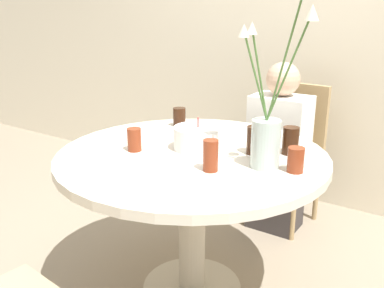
{
  "coord_description": "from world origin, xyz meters",
  "views": [
    {
      "loc": [
        1.02,
        -1.52,
        1.36
      ],
      "look_at": [
        0.0,
        0.0,
        0.78
      ],
      "focal_mm": 40.0,
      "sensor_mm": 36.0,
      "label": 1
    }
  ],
  "objects_px": {
    "drink_glass_4": "(134,140)",
    "person_guest": "(278,154)",
    "drink_glass_1": "(211,156)",
    "drink_glass_5": "(179,117)",
    "birthday_cake": "(198,138)",
    "drink_glass_3": "(296,160)",
    "drink_glass_0": "(290,141)",
    "chair_left_flank": "(290,146)",
    "drink_glass_2": "(255,140)",
    "side_plate": "(219,133)",
    "flower_vase": "(269,124)"
  },
  "relations": [
    {
      "from": "drink_glass_3",
      "to": "person_guest",
      "type": "xyz_separation_m",
      "value": [
        -0.4,
        0.82,
        -0.29
      ]
    },
    {
      "from": "side_plate",
      "to": "drink_glass_3",
      "type": "distance_m",
      "value": 0.6
    },
    {
      "from": "side_plate",
      "to": "drink_glass_4",
      "type": "bearing_deg",
      "value": -112.06
    },
    {
      "from": "drink_glass_4",
      "to": "drink_glass_0",
      "type": "bearing_deg",
      "value": 30.14
    },
    {
      "from": "drink_glass_1",
      "to": "drink_glass_4",
      "type": "xyz_separation_m",
      "value": [
        -0.42,
        0.02,
        -0.01
      ]
    },
    {
      "from": "person_guest",
      "to": "drink_glass_2",
      "type": "bearing_deg",
      "value": -76.46
    },
    {
      "from": "drink_glass_5",
      "to": "person_guest",
      "type": "height_order",
      "value": "person_guest"
    },
    {
      "from": "drink_glass_1",
      "to": "drink_glass_5",
      "type": "distance_m",
      "value": 0.69
    },
    {
      "from": "drink_glass_2",
      "to": "person_guest",
      "type": "height_order",
      "value": "person_guest"
    },
    {
      "from": "birthday_cake",
      "to": "chair_left_flank",
      "type": "bearing_deg",
      "value": 84.58
    },
    {
      "from": "drink_glass_0",
      "to": "drink_glass_4",
      "type": "bearing_deg",
      "value": -149.86
    },
    {
      "from": "drink_glass_0",
      "to": "drink_glass_3",
      "type": "xyz_separation_m",
      "value": [
        0.1,
        -0.2,
        -0.01
      ]
    },
    {
      "from": "birthday_cake",
      "to": "drink_glass_3",
      "type": "height_order",
      "value": "birthday_cake"
    },
    {
      "from": "drink_glass_0",
      "to": "drink_glass_2",
      "type": "bearing_deg",
      "value": -147.02
    },
    {
      "from": "drink_glass_1",
      "to": "drink_glass_5",
      "type": "height_order",
      "value": "drink_glass_1"
    },
    {
      "from": "drink_glass_1",
      "to": "drink_glass_5",
      "type": "bearing_deg",
      "value": 135.81
    },
    {
      "from": "drink_glass_2",
      "to": "drink_glass_0",
      "type": "bearing_deg",
      "value": 32.98
    },
    {
      "from": "drink_glass_3",
      "to": "chair_left_flank",
      "type": "bearing_deg",
      "value": 111.61
    },
    {
      "from": "birthday_cake",
      "to": "drink_glass_3",
      "type": "bearing_deg",
      "value": -3.29
    },
    {
      "from": "flower_vase",
      "to": "side_plate",
      "type": "xyz_separation_m",
      "value": [
        -0.41,
        0.32,
        -0.18
      ]
    },
    {
      "from": "chair_left_flank",
      "to": "side_plate",
      "type": "bearing_deg",
      "value": -96.22
    },
    {
      "from": "drink_glass_0",
      "to": "person_guest",
      "type": "xyz_separation_m",
      "value": [
        -0.3,
        0.63,
        -0.3
      ]
    },
    {
      "from": "chair_left_flank",
      "to": "birthday_cake",
      "type": "bearing_deg",
      "value": -90.62
    },
    {
      "from": "birthday_cake",
      "to": "flower_vase",
      "type": "height_order",
      "value": "flower_vase"
    },
    {
      "from": "drink_glass_3",
      "to": "drink_glass_5",
      "type": "relative_size",
      "value": 0.99
    },
    {
      "from": "flower_vase",
      "to": "drink_glass_3",
      "type": "xyz_separation_m",
      "value": [
        0.11,
        0.02,
        -0.13
      ]
    },
    {
      "from": "drink_glass_3",
      "to": "birthday_cake",
      "type": "bearing_deg",
      "value": 176.71
    },
    {
      "from": "chair_left_flank",
      "to": "drink_glass_0",
      "type": "distance_m",
      "value": 0.89
    },
    {
      "from": "chair_left_flank",
      "to": "drink_glass_0",
      "type": "relative_size",
      "value": 7.27
    },
    {
      "from": "drink_glass_1",
      "to": "person_guest",
      "type": "relative_size",
      "value": 0.12
    },
    {
      "from": "person_guest",
      "to": "chair_left_flank",
      "type": "bearing_deg",
      "value": 85.2
    },
    {
      "from": "chair_left_flank",
      "to": "person_guest",
      "type": "relative_size",
      "value": 0.85
    },
    {
      "from": "side_plate",
      "to": "drink_glass_5",
      "type": "distance_m",
      "value": 0.26
    },
    {
      "from": "chair_left_flank",
      "to": "drink_glass_2",
      "type": "distance_m",
      "value": 0.93
    },
    {
      "from": "side_plate",
      "to": "drink_glass_1",
      "type": "bearing_deg",
      "value": -63.65
    },
    {
      "from": "drink_glass_0",
      "to": "drink_glass_5",
      "type": "height_order",
      "value": "drink_glass_0"
    },
    {
      "from": "drink_glass_1",
      "to": "side_plate",
      "type": "bearing_deg",
      "value": 116.35
    },
    {
      "from": "side_plate",
      "to": "drink_glass_5",
      "type": "relative_size",
      "value": 1.79
    },
    {
      "from": "drink_glass_5",
      "to": "drink_glass_2",
      "type": "bearing_deg",
      "value": -19.21
    },
    {
      "from": "drink_glass_2",
      "to": "birthday_cake",
      "type": "bearing_deg",
      "value": -161.37
    },
    {
      "from": "flower_vase",
      "to": "drink_glass_1",
      "type": "distance_m",
      "value": 0.26
    },
    {
      "from": "drink_glass_4",
      "to": "person_guest",
      "type": "bearing_deg",
      "value": 72.76
    },
    {
      "from": "drink_glass_1",
      "to": "drink_glass_4",
      "type": "height_order",
      "value": "drink_glass_1"
    },
    {
      "from": "drink_glass_0",
      "to": "drink_glass_3",
      "type": "bearing_deg",
      "value": -63.18
    },
    {
      "from": "chair_left_flank",
      "to": "flower_vase",
      "type": "bearing_deg",
      "value": -69.89
    },
    {
      "from": "drink_glass_4",
      "to": "person_guest",
      "type": "xyz_separation_m",
      "value": [
        0.3,
        0.98,
        -0.29
      ]
    },
    {
      "from": "side_plate",
      "to": "drink_glass_3",
      "type": "bearing_deg",
      "value": -29.75
    },
    {
      "from": "birthday_cake",
      "to": "drink_glass_5",
      "type": "bearing_deg",
      "value": 137.55
    },
    {
      "from": "flower_vase",
      "to": "drink_glass_2",
      "type": "distance_m",
      "value": 0.22
    },
    {
      "from": "drink_glass_3",
      "to": "drink_glass_2",
      "type": "bearing_deg",
      "value": 154.26
    }
  ]
}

